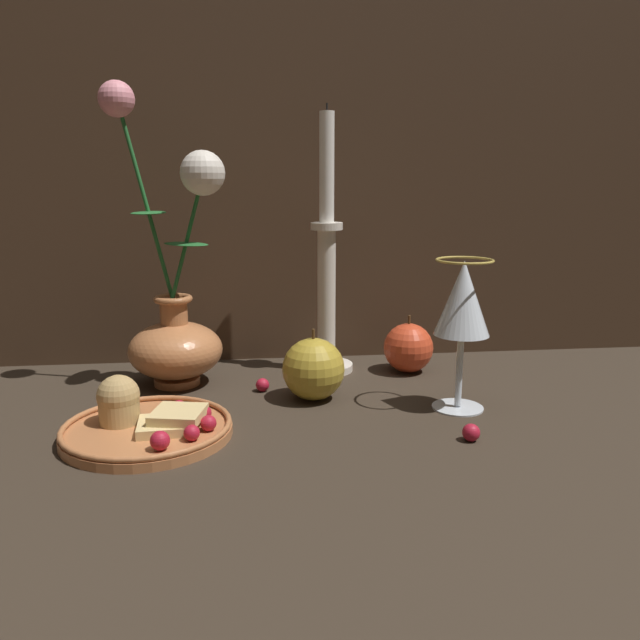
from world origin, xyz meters
The scene contains 9 objects.
ground_plane centered at (0.00, 0.00, 0.00)m, with size 2.40×2.40×0.00m, color #33281E.
vase centered at (-0.15, 0.11, 0.10)m, with size 0.15×0.12×0.39m.
plate_with_pastries centered at (-0.16, -0.06, 0.01)m, with size 0.18×0.18×0.06m.
wine_glass centered at (0.20, -0.02, 0.13)m, with size 0.07×0.07×0.18m.
candlestick centered at (0.06, 0.15, 0.13)m, with size 0.08×0.08×0.37m.
apple_beside_vase centered at (0.03, 0.03, 0.04)m, with size 0.08×0.08×0.09m.
apple_near_glass centered at (0.17, 0.13, 0.04)m, with size 0.07×0.07×0.08m.
berry_near_plate centered at (0.18, -0.12, 0.01)m, with size 0.02×0.02×0.02m, color #AD192D.
berry_front_center centered at (-0.04, 0.07, 0.01)m, with size 0.02×0.02×0.02m, color #AD192D.
Camera 1 is at (-0.05, -0.70, 0.26)m, focal length 35.00 mm.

